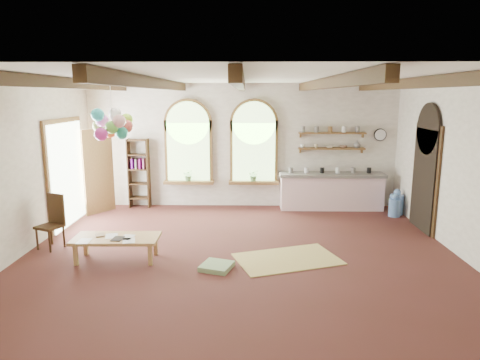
{
  "coord_description": "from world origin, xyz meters",
  "views": [
    {
      "loc": [
        0.11,
        -7.6,
        2.89
      ],
      "look_at": [
        -0.02,
        0.6,
        1.27
      ],
      "focal_mm": 32.0,
      "sensor_mm": 36.0,
      "label": 1
    }
  ],
  "objects_px": {
    "side_chair": "(51,233)",
    "kitchen_counter": "(331,191)",
    "coffee_table": "(116,240)",
    "balloon_cluster": "(112,124)"
  },
  "relations": [
    {
      "from": "side_chair",
      "to": "kitchen_counter",
      "type": "bearing_deg",
      "value": 26.86
    },
    {
      "from": "kitchen_counter",
      "to": "coffee_table",
      "type": "bearing_deg",
      "value": -141.31
    },
    {
      "from": "side_chair",
      "to": "balloon_cluster",
      "type": "bearing_deg",
      "value": 29.13
    },
    {
      "from": "kitchen_counter",
      "to": "balloon_cluster",
      "type": "height_order",
      "value": "balloon_cluster"
    },
    {
      "from": "coffee_table",
      "to": "side_chair",
      "type": "xyz_separation_m",
      "value": [
        -1.44,
        0.6,
        -0.08
      ]
    },
    {
      "from": "kitchen_counter",
      "to": "balloon_cluster",
      "type": "relative_size",
      "value": 2.32
    },
    {
      "from": "side_chair",
      "to": "balloon_cluster",
      "type": "distance_m",
      "value": 2.39
    },
    {
      "from": "kitchen_counter",
      "to": "side_chair",
      "type": "distance_m",
      "value": 6.66
    },
    {
      "from": "balloon_cluster",
      "to": "side_chair",
      "type": "bearing_deg",
      "value": -150.87
    },
    {
      "from": "side_chair",
      "to": "coffee_table",
      "type": "bearing_deg",
      "value": -22.47
    }
  ]
}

